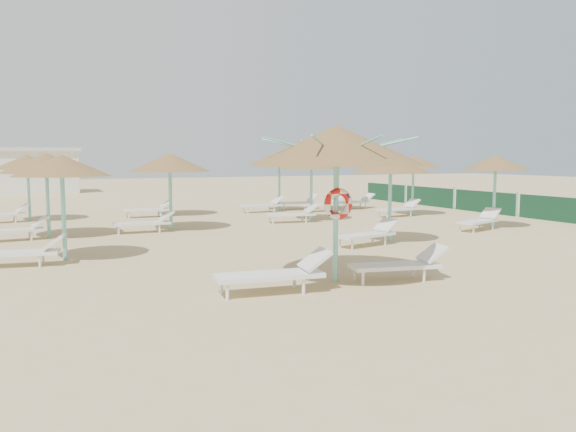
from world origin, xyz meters
name	(u,v)px	position (x,y,z in m)	size (l,w,h in m)	color
ground	(319,285)	(0.00, 0.00, 0.00)	(120.00, 120.00, 0.00)	tan
main_palapa	(336,146)	(0.48, 0.19, 2.81)	(3.60, 3.60, 3.23)	#75CCBD
lounger_main_a	(277,273)	(-1.03, -0.20, 0.38)	(2.28, 0.92, 0.80)	white
lounger_main_b	(401,264)	(1.77, -0.30, 0.35)	(2.11, 1.01, 0.74)	white
palapa_field	(234,164)	(1.94, 10.67, 2.30)	(18.95, 13.44, 2.72)	#75CCBD
service_hut	(18,170)	(-6.00, 35.00, 1.64)	(8.40, 4.40, 3.25)	silver
windbreak_fence	(485,202)	(14.00, 9.96, 0.50)	(0.08, 19.84, 1.10)	#184830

